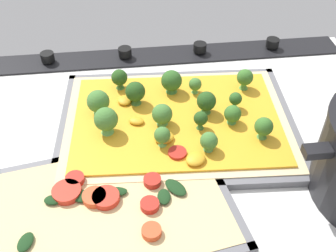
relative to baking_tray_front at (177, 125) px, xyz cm
name	(u,v)px	position (x,y,z in cm)	size (l,w,h in cm)	color
ground_plane	(182,162)	(0.06, 7.34, -1.86)	(80.67, 67.05, 3.00)	silver
stove_control_panel	(163,54)	(0.06, -22.68, 0.19)	(77.44, 7.00, 2.60)	black
baking_tray_front	(177,125)	(0.00, 0.00, 0.00)	(42.27, 31.95, 1.30)	slate
broccoli_pizza	(174,116)	(0.48, -0.32, 1.64)	(39.73, 29.41, 6.19)	beige
baking_tray_back	(114,210)	(11.27, 17.02, 0.02)	(36.70, 28.89, 1.30)	slate
veggie_pizza_back	(114,205)	(11.31, 16.74, 0.73)	(33.93, 26.12, 1.90)	#D5B97E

